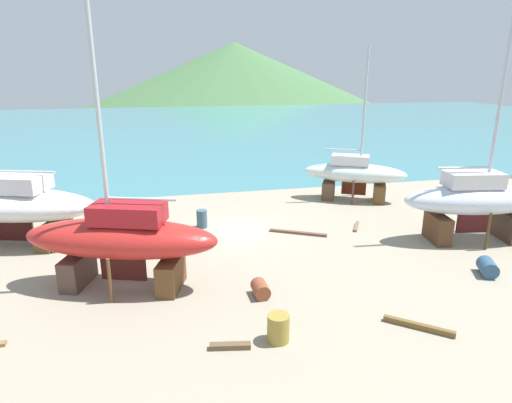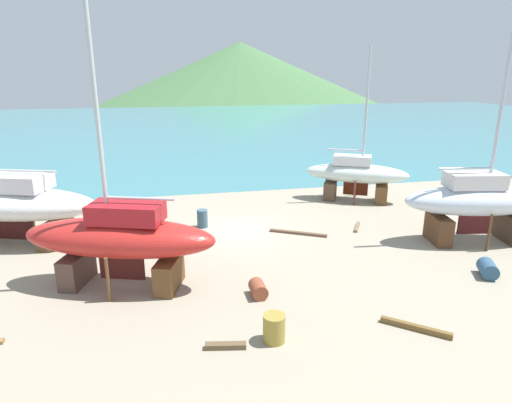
{
  "view_description": "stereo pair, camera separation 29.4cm",
  "coord_description": "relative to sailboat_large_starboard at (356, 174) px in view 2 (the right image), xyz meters",
  "views": [
    {
      "loc": [
        -3.64,
        -20.43,
        7.81
      ],
      "look_at": [
        0.76,
        -1.01,
        1.8
      ],
      "focal_mm": 30.43,
      "sensor_mm": 36.0,
      "label": 1
    },
    {
      "loc": [
        -3.35,
        -20.49,
        7.81
      ],
      "look_at": [
        0.76,
        -1.01,
        1.8
      ],
      "focal_mm": 30.43,
      "sensor_mm": 36.0,
      "label": 2
    }
  ],
  "objects": [
    {
      "name": "sailboat_large_starboard",
      "position": [
        0.0,
        0.0,
        0.0
      ],
      "size": [
        6.41,
        4.54,
        9.2
      ],
      "rotation": [
        0.0,
        0.0,
        -0.48
      ],
      "color": "brown",
      "rests_on": "ground"
    },
    {
      "name": "worker",
      "position": [
        2.09,
        3.4,
        -0.81
      ],
      "size": [
        0.48,
        0.33,
        1.68
      ],
      "rotation": [
        0.0,
        0.0,
        1.79
      ],
      "color": "maroon",
      "rests_on": "ground"
    },
    {
      "name": "sailboat_far_slipway",
      "position": [
        -13.3,
        -8.76,
        0.24
      ],
      "size": [
        7.54,
        4.34,
        11.57
      ],
      "rotation": [
        0.0,
        0.0,
        2.82
      ],
      "color": "brown",
      "rests_on": "ground"
    },
    {
      "name": "barrel_ochre",
      "position": [
        -8.5,
        -10.63,
        -1.4
      ],
      "size": [
        0.58,
        0.84,
        0.56
      ],
      "primitive_type": "cylinder",
      "rotation": [
        1.57,
        0.0,
        0.02
      ],
      "color": "brown",
      "rests_on": "ground"
    },
    {
      "name": "timber_short_cross",
      "position": [
        -4.12,
        -13.75,
        -1.59
      ],
      "size": [
        1.76,
        1.51,
        0.18
      ],
      "primitive_type": "cube",
      "rotation": [
        0.0,
        0.0,
        2.44
      ],
      "color": "brown",
      "rests_on": "ground"
    },
    {
      "name": "ground_plane",
      "position": [
        -8.13,
        -7.67,
        -1.68
      ],
      "size": [
        44.37,
        44.37,
        0.0
      ],
      "primitive_type": "plane",
      "color": "gray"
    },
    {
      "name": "barrel_tipped_center",
      "position": [
        0.7,
        -10.96,
        -1.36
      ],
      "size": [
        0.98,
        1.11,
        0.65
      ],
      "primitive_type": "cylinder",
      "rotation": [
        1.57,
        0.0,
        2.7
      ],
      "color": "#2D506F",
      "rests_on": "ground"
    },
    {
      "name": "sailboat_mid_port",
      "position": [
        -18.77,
        -3.04,
        0.24
      ],
      "size": [
        9.1,
        5.52,
        13.1
      ],
      "rotation": [
        0.0,
        0.0,
        2.82
      ],
      "color": "brown",
      "rests_on": "ground"
    },
    {
      "name": "timber_plank_near",
      "position": [
        -1.99,
        -4.76,
        -1.62
      ],
      "size": [
        0.86,
        1.3,
        0.12
      ],
      "primitive_type": "cube",
      "rotation": [
        0.0,
        0.0,
        1.04
      ],
      "color": "brown",
      "rests_on": "ground"
    },
    {
      "name": "timber_plank_far",
      "position": [
        -10.09,
        -13.44,
        -1.6
      ],
      "size": [
        1.23,
        0.44,
        0.16
      ],
      "primitive_type": "cube",
      "rotation": [
        0.0,
        0.0,
        2.97
      ],
      "color": "brown",
      "rests_on": "ground"
    },
    {
      "name": "barrel_rust_mid",
      "position": [
        -9.81,
        -2.96,
        -1.21
      ],
      "size": [
        0.77,
        0.77,
        0.94
      ],
      "primitive_type": "cylinder",
      "rotation": [
        0.0,
        0.0,
        2.35
      ],
      "color": "#395466",
      "rests_on": "ground"
    },
    {
      "name": "barrel_by_slipway",
      "position": [
        5.44,
        -1.85,
        -1.38
      ],
      "size": [
        0.92,
        1.04,
        0.6
      ],
      "primitive_type": "cylinder",
      "rotation": [
        1.57,
        0.0,
        2.69
      ],
      "color": "brown",
      "rests_on": "ground"
    },
    {
      "name": "headland_hill",
      "position": [
        18.29,
        145.8,
        -1.68
      ],
      "size": [
        172.62,
        172.62,
        36.46
      ],
      "primitive_type": "cone",
      "color": "#466F42",
      "rests_on": "ground"
    },
    {
      "name": "sailboat_small_center",
      "position": [
        2.64,
        -7.59,
        0.32
      ],
      "size": [
        7.26,
        3.28,
        12.41
      ],
      "rotation": [
        0.0,
        0.0,
        -0.17
      ],
      "color": "#4E3829",
      "rests_on": "ground"
    },
    {
      "name": "barrel_tipped_right",
      "position": [
        -8.61,
        -13.37,
        -1.25
      ],
      "size": [
        0.91,
        0.91,
        0.86
      ],
      "primitive_type": "cylinder",
      "rotation": [
        0.0,
        0.0,
        1.07
      ],
      "color": "olive",
      "rests_on": "ground"
    },
    {
      "name": "sea_water",
      "position": [
        -8.13,
        40.42,
        -1.68
      ],
      "size": [
        152.05,
        73.99,
        0.01
      ],
      "primitive_type": "cube",
      "color": "teal",
      "rests_on": "ground"
    },
    {
      "name": "timber_short_skew",
      "position": [
        -5.24,
        -4.96,
        -1.62
      ],
      "size": [
        2.63,
        1.58,
        0.11
      ],
      "primitive_type": "cube",
      "rotation": [
        0.0,
        0.0,
        2.64
      ],
      "color": "brown",
      "rests_on": "ground"
    }
  ]
}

